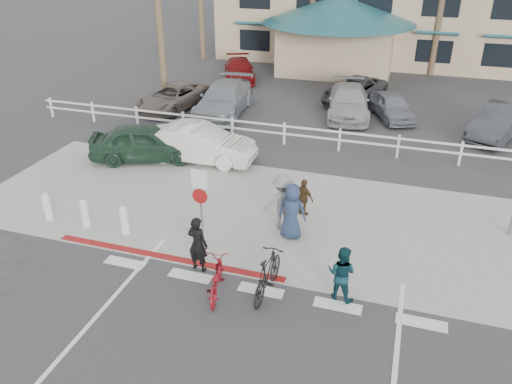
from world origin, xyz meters
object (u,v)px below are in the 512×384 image
(sign_post, at_px, (201,201))
(car_red_compact, at_px, (145,142))
(bike_red, at_px, (216,278))
(car_white_sedan, at_px, (200,143))
(bike_black, at_px, (268,274))

(sign_post, height_order, car_red_compact, sign_post)
(sign_post, xyz_separation_m, bike_red, (1.23, -2.04, -0.99))
(car_white_sedan, relative_size, car_red_compact, 1.03)
(car_red_compact, bearing_deg, car_white_sedan, -97.14)
(bike_red, xyz_separation_m, car_red_compact, (-5.88, 7.11, 0.28))
(sign_post, bearing_deg, car_white_sedan, 114.12)
(bike_black, relative_size, car_red_compact, 0.44)
(bike_black, height_order, car_red_compact, car_red_compact)
(bike_black, bearing_deg, car_white_sedan, -52.03)
(sign_post, distance_m, car_white_sedan, 6.18)
(bike_red, xyz_separation_m, car_white_sedan, (-3.74, 7.64, 0.28))
(bike_red, height_order, bike_black, bike_black)
(bike_black, xyz_separation_m, car_red_compact, (-7.14, 6.70, 0.16))
(car_white_sedan, bearing_deg, bike_red, -155.03)
(sign_post, distance_m, bike_red, 2.58)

